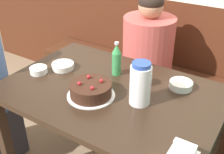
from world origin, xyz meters
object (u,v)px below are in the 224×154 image
object	(u,v)px
bowl_rice_small	(63,66)
bowl_side_dish	(181,85)
water_pitcher	(140,84)
bowl_soup_white	(39,70)
glass_water_tall	(140,79)
birthday_cake	(91,90)
person_grey_tee	(147,67)
soju_bottle	(117,59)
bench_seat	(162,97)

from	to	relation	value
bowl_rice_small	bowl_side_dish	world-z (taller)	bowl_side_dish
water_pitcher	bowl_rice_small	size ratio (longest dim) A/B	1.67
bowl_soup_white	glass_water_tall	world-z (taller)	glass_water_tall
birthday_cake	bowl_soup_white	size ratio (longest dim) A/B	2.44
bowl_rice_small	person_grey_tee	world-z (taller)	person_grey_tee
soju_bottle	bowl_side_dish	world-z (taller)	soju_bottle
birthday_cake	bowl_rice_small	distance (m)	0.37
birthday_cake	person_grey_tee	world-z (taller)	person_grey_tee
bowl_soup_white	person_grey_tee	size ratio (longest dim) A/B	0.09
soju_bottle	glass_water_tall	size ratio (longest dim) A/B	2.51
bowl_side_dish	bench_seat	bearing A→B (deg)	118.61
bowl_rice_small	bowl_soup_white	bearing A→B (deg)	-125.49
bowl_soup_white	glass_water_tall	distance (m)	0.64
birthday_cake	bowl_soup_white	bearing A→B (deg)	175.70
bowl_side_dish	glass_water_tall	world-z (taller)	glass_water_tall
water_pitcher	birthday_cake	bearing A→B (deg)	-160.95
bowl_soup_white	soju_bottle	bearing A→B (deg)	30.86
water_pitcher	glass_water_tall	bearing A→B (deg)	117.36
bench_seat	soju_bottle	world-z (taller)	soju_bottle
glass_water_tall	water_pitcher	bearing A→B (deg)	-62.64
water_pitcher	bowl_rice_small	world-z (taller)	water_pitcher
bench_seat	water_pitcher	distance (m)	1.09
birthday_cake	soju_bottle	xyz separation A→B (m)	(-0.01, 0.28, 0.06)
person_grey_tee	birthday_cake	bearing A→B (deg)	2.96
water_pitcher	soju_bottle	xyz separation A→B (m)	(-0.26, 0.19, -0.01)
soju_bottle	bowl_soup_white	size ratio (longest dim) A/B	1.97
soju_bottle	bowl_rice_small	xyz separation A→B (m)	(-0.33, -0.12, -0.08)
bench_seat	bowl_side_dish	xyz separation A→B (m)	(0.33, -0.60, 0.55)
soju_bottle	birthday_cake	bearing A→B (deg)	-87.67
bowl_rice_small	glass_water_tall	bearing A→B (deg)	8.78
glass_water_tall	person_grey_tee	xyz separation A→B (m)	(-0.21, 0.55, -0.23)
bowl_soup_white	bowl_side_dish	size ratio (longest dim) A/B	0.82
glass_water_tall	person_grey_tee	bearing A→B (deg)	111.33
bench_seat	bowl_rice_small	world-z (taller)	bowl_rice_small
soju_bottle	person_grey_tee	size ratio (longest dim) A/B	0.18
soju_bottle	glass_water_tall	world-z (taller)	soju_bottle
water_pitcher	bench_seat	bearing A→B (deg)	102.95
bowl_rice_small	glass_water_tall	distance (m)	0.52
bench_seat	glass_water_tall	bearing A→B (deg)	-80.41
bench_seat	soju_bottle	bearing A→B (deg)	-95.69
bench_seat	water_pitcher	bearing A→B (deg)	-77.05
water_pitcher	bowl_soup_white	distance (m)	0.69
birthday_cake	bowl_rice_small	size ratio (longest dim) A/B	1.87
bowl_soup_white	person_grey_tee	world-z (taller)	person_grey_tee
glass_water_tall	bench_seat	bearing A→B (deg)	99.59
soju_bottle	bowl_side_dish	distance (m)	0.41
birthday_cake	bowl_rice_small	bearing A→B (deg)	155.03
bench_seat	bowl_side_dish	world-z (taller)	bowl_side_dish
birthday_cake	soju_bottle	size ratio (longest dim) A/B	1.24
bowl_side_dish	bowl_rice_small	bearing A→B (deg)	-165.81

